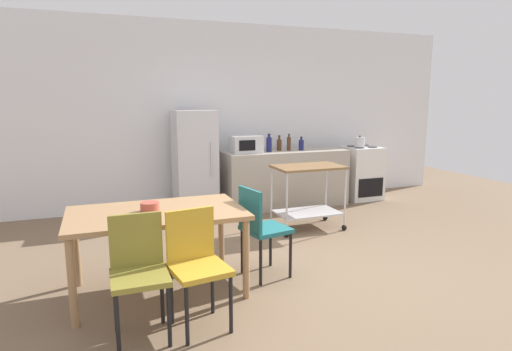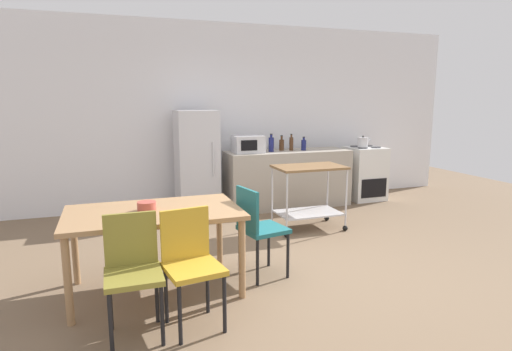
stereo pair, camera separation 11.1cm
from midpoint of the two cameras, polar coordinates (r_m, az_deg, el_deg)
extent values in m
plane|color=brown|center=(4.34, 6.59, -13.05)|extent=(12.00, 12.00, 0.00)
cube|color=white|center=(6.99, -5.30, 8.07)|extent=(8.40, 0.12, 2.90)
cube|color=#A89E8E|center=(6.84, 3.48, -0.40)|extent=(2.00, 0.64, 0.90)
cube|color=#A37A51|center=(3.82, -14.04, -4.93)|extent=(1.50, 0.90, 0.04)
cylinder|color=#A37A51|center=(3.56, -24.38, -13.06)|extent=(0.06, 0.06, 0.71)
cylinder|color=#A37A51|center=(3.71, -2.21, -11.18)|extent=(0.06, 0.06, 0.71)
cylinder|color=#A37A51|center=(4.29, -23.74, -9.05)|extent=(0.06, 0.06, 0.71)
cylinder|color=#A37A51|center=(4.42, -5.43, -7.67)|extent=(0.06, 0.06, 0.71)
cube|color=gold|center=(3.24, -8.57, -12.40)|extent=(0.46, 0.46, 0.04)
cube|color=gold|center=(3.32, -9.78, -7.80)|extent=(0.38, 0.09, 0.40)
cylinder|color=black|center=(3.15, -10.33, -18.10)|extent=(0.03, 0.03, 0.45)
cylinder|color=black|center=(3.26, -4.42, -16.92)|extent=(0.03, 0.03, 0.45)
cylinder|color=black|center=(3.44, -12.26, -15.61)|extent=(0.03, 0.03, 0.45)
cylinder|color=black|center=(3.54, -6.81, -14.66)|extent=(0.03, 0.03, 0.45)
cube|color=#1E666B|center=(4.13, 0.58, -7.24)|extent=(0.47, 0.47, 0.04)
cube|color=#1E666B|center=(3.98, -1.61, -4.63)|extent=(0.11, 0.38, 0.40)
cylinder|color=black|center=(4.17, 3.86, -10.66)|extent=(0.03, 0.03, 0.45)
cylinder|color=black|center=(4.43, 1.25, -9.35)|extent=(0.03, 0.03, 0.45)
cylinder|color=black|center=(3.99, -0.18, -11.61)|extent=(0.03, 0.03, 0.45)
cylinder|color=black|center=(4.26, -2.64, -10.16)|extent=(0.03, 0.03, 0.45)
cube|color=olive|center=(3.19, -16.37, -13.05)|extent=(0.40, 0.40, 0.04)
cube|color=olive|center=(3.28, -16.80, -8.31)|extent=(0.38, 0.03, 0.40)
cylinder|color=black|center=(3.14, -19.14, -18.59)|extent=(0.03, 0.03, 0.45)
cylinder|color=black|center=(3.16, -12.65, -18.07)|extent=(0.03, 0.03, 0.45)
cylinder|color=black|center=(3.44, -19.31, -15.91)|extent=(0.03, 0.03, 0.45)
cylinder|color=black|center=(3.46, -13.47, -15.47)|extent=(0.03, 0.03, 0.45)
cube|color=white|center=(7.55, 13.52, 0.35)|extent=(0.60, 0.60, 0.90)
cube|color=black|center=(7.34, 14.78, -1.59)|extent=(0.48, 0.01, 0.32)
cylinder|color=#47474C|center=(7.32, 13.35, 3.69)|extent=(0.16, 0.16, 0.02)
cylinder|color=#47474C|center=(7.47, 15.01, 3.74)|extent=(0.16, 0.16, 0.02)
cylinder|color=#47474C|center=(7.52, 12.33, 3.90)|extent=(0.16, 0.16, 0.02)
cylinder|color=#47474C|center=(7.66, 13.97, 3.95)|extent=(0.16, 0.16, 0.02)
cube|color=silver|center=(6.43, -8.75, 1.77)|extent=(0.60, 0.60, 1.55)
cylinder|color=silver|center=(6.16, -6.52, 2.18)|extent=(0.02, 0.02, 0.50)
cube|color=brown|center=(5.58, 6.51, 1.16)|extent=(0.90, 0.56, 0.03)
cube|color=silver|center=(5.71, 6.38, -4.95)|extent=(0.83, 0.52, 0.02)
cylinder|color=silver|center=(5.26, 3.57, -3.64)|extent=(0.02, 0.02, 0.76)
sphere|color=black|center=(5.37, 3.52, -7.94)|extent=(0.07, 0.07, 0.07)
cylinder|color=silver|center=(5.64, 11.39, -2.86)|extent=(0.02, 0.02, 0.76)
sphere|color=black|center=(5.75, 11.24, -6.89)|extent=(0.07, 0.07, 0.07)
cylinder|color=silver|center=(5.70, 1.52, -2.52)|extent=(0.02, 0.02, 0.76)
sphere|color=black|center=(5.81, 1.50, -6.51)|extent=(0.07, 0.07, 0.07)
cylinder|color=silver|center=(6.06, 8.90, -1.87)|extent=(0.02, 0.02, 0.76)
sphere|color=black|center=(6.16, 8.79, -5.65)|extent=(0.07, 0.07, 0.07)
cube|color=silver|center=(6.50, -1.84, 4.23)|extent=(0.46, 0.34, 0.26)
cube|color=black|center=(6.32, -1.68, 4.07)|extent=(0.25, 0.01, 0.16)
cylinder|color=navy|center=(6.63, 1.28, 4.19)|extent=(0.08, 0.08, 0.22)
cylinder|color=navy|center=(6.62, 1.29, 5.34)|extent=(0.04, 0.04, 0.05)
cylinder|color=black|center=(6.61, 1.29, 5.59)|extent=(0.04, 0.04, 0.01)
cylinder|color=#4C2D19|center=(6.80, 2.67, 4.12)|extent=(0.08, 0.08, 0.17)
cylinder|color=#4C2D19|center=(6.79, 2.68, 5.09)|extent=(0.03, 0.03, 0.06)
cylinder|color=black|center=(6.78, 2.68, 5.38)|extent=(0.04, 0.04, 0.01)
cylinder|color=#4C2D19|center=(6.81, 3.98, 4.28)|extent=(0.06, 0.06, 0.21)
cylinder|color=#4C2D19|center=(6.80, 3.99, 5.34)|extent=(0.03, 0.03, 0.04)
cylinder|color=black|center=(6.80, 4.00, 5.56)|extent=(0.03, 0.03, 0.01)
cylinder|color=navy|center=(6.85, 5.64, 4.10)|extent=(0.08, 0.08, 0.17)
cylinder|color=navy|center=(6.84, 5.66, 4.96)|extent=(0.04, 0.04, 0.04)
cylinder|color=black|center=(6.84, 5.66, 5.18)|extent=(0.04, 0.04, 0.01)
cylinder|color=#B24C3F|center=(3.80, -14.92, -4.11)|extent=(0.16, 0.16, 0.08)
cylinder|color=silver|center=(7.33, 13.36, 4.41)|extent=(0.17, 0.17, 0.16)
sphere|color=black|center=(7.32, 13.39, 5.15)|extent=(0.03, 0.03, 0.03)
cylinder|color=silver|center=(7.39, 14.11, 4.61)|extent=(0.08, 0.02, 0.07)
camera|label=1|loc=(0.06, -90.62, -0.11)|focal=29.71mm
camera|label=2|loc=(0.06, 89.38, 0.11)|focal=29.71mm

